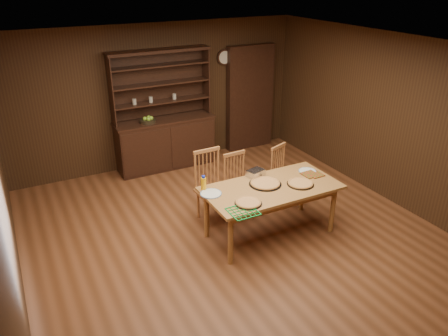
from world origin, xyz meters
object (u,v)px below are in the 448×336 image
chair_left (210,183)px  juice_bottle (204,183)px  china_hutch (165,137)px  chair_center (237,181)px  chair_right (282,172)px  dining_table (271,192)px

chair_left → juice_bottle: size_ratio=5.14×
china_hutch → chair_left: (-0.07, -2.07, -0.02)m
chair_center → chair_right: 0.81m
chair_right → china_hutch: bearing=98.4°
dining_table → juice_bottle: 0.94m
dining_table → chair_right: 1.07m
dining_table → chair_left: chair_left is taller
dining_table → chair_center: size_ratio=1.96×
chair_left → juice_bottle: (-0.32, -0.47, 0.27)m
chair_right → juice_bottle: (-1.57, -0.43, 0.36)m
chair_right → juice_bottle: size_ratio=4.43×
juice_bottle → china_hutch: bearing=81.3°
dining_table → chair_right: size_ratio=2.00×
china_hutch → chair_right: (1.18, -2.10, -0.11)m
china_hutch → chair_right: 2.41m
chair_left → chair_center: size_ratio=1.14×
china_hutch → dining_table: size_ratio=1.17×
dining_table → juice_bottle: bearing=158.3°
chair_left → chair_center: chair_left is taller
dining_table → chair_center: 0.81m
china_hutch → chair_left: size_ratio=2.02×
dining_table → chair_center: bearing=96.5°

